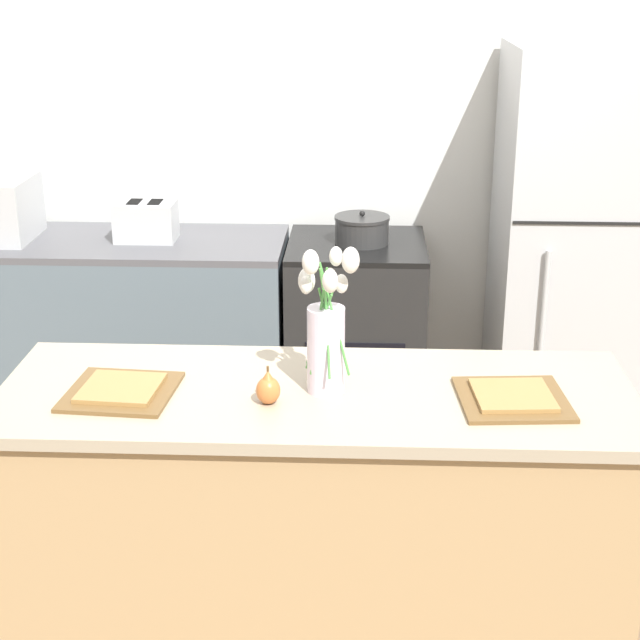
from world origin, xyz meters
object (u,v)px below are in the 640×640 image
(refrigerator, at_px, (577,251))
(plate_setting_right, at_px, (513,398))
(flower_vase, at_px, (326,332))
(stove_range, at_px, (356,339))
(pear_figurine, at_px, (268,389))
(toaster, at_px, (146,221))
(plate_setting_left, at_px, (121,390))
(cooking_pot, at_px, (362,230))

(refrigerator, xyz_separation_m, plate_setting_right, (-0.51, -1.65, 0.05))
(flower_vase, relative_size, plate_setting_right, 1.39)
(stove_range, xyz_separation_m, flower_vase, (-0.07, -1.61, 0.65))
(stove_range, height_order, plate_setting_right, plate_setting_right)
(flower_vase, bearing_deg, plate_setting_right, -4.22)
(stove_range, bearing_deg, refrigerator, 0.04)
(pear_figurine, xyz_separation_m, toaster, (-0.70, 1.69, 0.03))
(flower_vase, xyz_separation_m, pear_figurine, (-0.15, -0.08, -0.14))
(plate_setting_left, xyz_separation_m, plate_setting_right, (1.09, 0.00, 0.00))
(refrigerator, xyz_separation_m, toaster, (-1.87, 0.00, 0.11))
(refrigerator, xyz_separation_m, pear_figurine, (-1.18, -1.69, 0.09))
(refrigerator, height_order, plate_setting_right, refrigerator)
(refrigerator, height_order, cooking_pot, refrigerator)
(toaster, relative_size, cooking_pot, 1.17)
(flower_vase, bearing_deg, stove_range, 87.42)
(plate_setting_left, bearing_deg, stove_range, 68.63)
(stove_range, distance_m, toaster, 1.07)
(stove_range, height_order, refrigerator, refrigerator)
(plate_setting_left, distance_m, cooking_pot, 1.77)
(pear_figurine, relative_size, plate_setting_left, 0.35)
(stove_range, relative_size, toaster, 3.20)
(stove_range, relative_size, plate_setting_right, 2.86)
(plate_setting_right, relative_size, toaster, 1.12)
(plate_setting_right, bearing_deg, flower_vase, 175.78)
(plate_setting_left, bearing_deg, refrigerator, 45.91)
(refrigerator, distance_m, plate_setting_left, 2.29)
(flower_vase, bearing_deg, refrigerator, 57.54)
(stove_range, bearing_deg, pear_figurine, -97.63)
(refrigerator, distance_m, flower_vase, 1.92)
(cooking_pot, bearing_deg, stove_range, 168.57)
(pear_figurine, bearing_deg, toaster, 112.34)
(stove_range, relative_size, pear_figurine, 8.16)
(refrigerator, bearing_deg, flower_vase, -122.46)
(plate_setting_right, bearing_deg, plate_setting_left, 180.00)
(plate_setting_right, xyz_separation_m, cooking_pot, (-0.42, 1.64, 0.03))
(flower_vase, height_order, plate_setting_right, flower_vase)
(toaster, bearing_deg, refrigerator, -0.11)
(stove_range, height_order, pear_figurine, pear_figurine)
(refrigerator, relative_size, pear_figurine, 15.83)
(stove_range, xyz_separation_m, plate_setting_left, (-0.64, -1.64, 0.48))
(refrigerator, relative_size, cooking_pot, 7.27)
(plate_setting_right, height_order, cooking_pot, cooking_pot)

